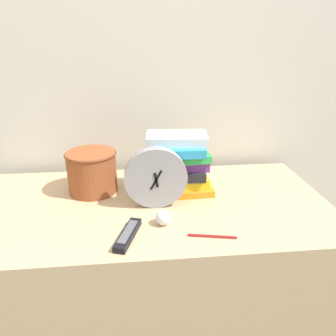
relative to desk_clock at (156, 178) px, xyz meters
The scene contains 8 objects.
wall_back 0.55m from the desk_clock, 91.98° to the left, with size 6.00×0.04×2.40m.
desk 0.49m from the desk_clock, 119.80° to the left, with size 1.31×0.67×0.75m.
desk_clock is the anchor object (origin of this frame).
book_stack 0.15m from the desk_clock, 49.57° to the left, with size 0.26×0.19×0.23m.
basket 0.28m from the desk_clock, 147.89° to the left, with size 0.20×0.20×0.16m.
tv_remote 0.24m from the desk_clock, 117.72° to the right, with size 0.09×0.17×0.02m.
crumpled_paper_ball 0.15m from the desk_clock, 83.51° to the right, with size 0.05×0.05×0.05m.
pen 0.29m from the desk_clock, 53.96° to the right, with size 0.15×0.04×0.01m.
Camera 1 is at (-0.05, -0.74, 1.33)m, focal length 35.00 mm.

